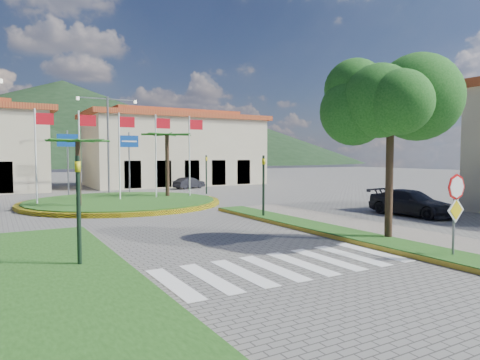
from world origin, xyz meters
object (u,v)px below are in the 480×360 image
stop_sign (456,202)px  deciduous_tree (391,102)px  roundabout_island (122,202)px  car_side_right (411,203)px  car_dark_b (189,183)px

stop_sign → deciduous_tree: deciduous_tree is taller
roundabout_island → car_side_right: 17.62m
roundabout_island → car_dark_b: roundabout_island is taller
stop_sign → car_side_right: 10.13m
stop_sign → deciduous_tree: (0.60, 3.04, 3.38)m
roundabout_island → car_dark_b: 13.37m
deciduous_tree → car_side_right: deciduous_tree is taller
car_dark_b → car_side_right: car_side_right is taller
roundabout_island → stop_sign: bearing=-76.3°
roundabout_island → car_dark_b: (8.98, 9.90, 0.37)m
deciduous_tree → car_dark_b: 27.51m
roundabout_island → deciduous_tree: size_ratio=1.87×
stop_sign → deciduous_tree: 4.59m
car_dark_b → car_side_right: size_ratio=0.70×
deciduous_tree → car_side_right: bearing=32.3°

